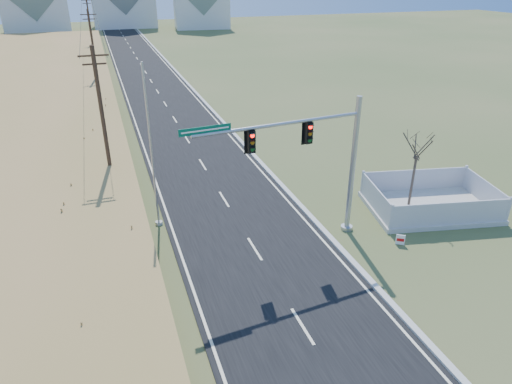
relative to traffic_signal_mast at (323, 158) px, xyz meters
name	(u,v)px	position (x,y,z in m)	size (l,w,h in m)	color
ground	(284,297)	(-3.63, -4.14, -4.58)	(260.00, 260.00, 0.00)	#3E5127
road	(147,75)	(-3.63, 45.86, -4.55)	(8.00, 180.00, 0.06)	black
curb	(177,73)	(0.52, 45.86, -4.49)	(0.30, 180.00, 0.18)	#B2AFA8
utility_pole_near	(102,116)	(-10.13, 10.86, 0.11)	(1.80, 0.26, 9.00)	#422D1E
utility_pole_mid	(93,48)	(-10.13, 40.86, 0.11)	(1.80, 0.26, 9.00)	#422D1E
utility_pole_far	(90,23)	(-10.13, 70.86, 0.11)	(1.80, 0.26, 9.00)	#422D1E
condo_nnw	(33,0)	(-21.63, 103.86, 2.36)	(14.93, 11.17, 17.03)	silver
traffic_signal_mast	(323,158)	(0.00, 0.00, 0.00)	(9.39, 1.24, 7.50)	#9EA0A5
fence_enclosure	(429,205)	(7.71, 0.65, -4.27)	(7.99, 6.20, 1.65)	#B7B5AD
open_sign	(400,240)	(3.75, -2.14, -4.27)	(0.42, 0.29, 0.58)	white
flagpole	(153,166)	(-7.93, 4.12, -0.97)	(0.41, 0.41, 9.03)	#B7B5AD
bare_tree	(419,144)	(6.65, 1.18, -0.47)	(1.92, 1.92, 5.10)	#4C3F33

